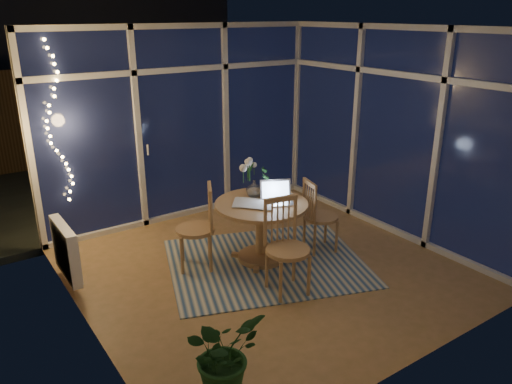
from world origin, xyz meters
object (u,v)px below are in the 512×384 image
(dining_table, at_px, (261,232))
(chair_front, at_px, (288,248))
(chair_right, at_px, (321,215))
(laptop, at_px, (278,193))
(chair_left, at_px, (195,227))
(potted_plant, at_px, (223,363))
(flower_vase, at_px, (254,188))

(dining_table, distance_m, chair_front, 0.77)
(chair_right, distance_m, laptop, 0.72)
(chair_left, height_order, potted_plant, chair_left)
(chair_left, bearing_deg, laptop, 92.29)
(potted_plant, bearing_deg, flower_vase, 50.67)
(laptop, bearing_deg, chair_left, -178.45)
(chair_left, relative_size, chair_front, 0.98)
(chair_left, height_order, chair_right, chair_left)
(laptop, bearing_deg, chair_front, -91.49)
(chair_right, height_order, flower_vase, flower_vase)
(chair_left, relative_size, laptop, 2.80)
(chair_front, height_order, potted_plant, chair_front)
(chair_right, xyz_separation_m, potted_plant, (-2.27, -1.53, -0.08))
(dining_table, relative_size, laptop, 2.99)
(flower_vase, height_order, potted_plant, flower_vase)
(laptop, height_order, potted_plant, laptop)
(chair_left, bearing_deg, dining_table, 95.95)
(flower_vase, distance_m, potted_plant, 2.54)
(chair_front, bearing_deg, flower_vase, 86.51)
(chair_front, relative_size, flower_vase, 4.81)
(chair_left, bearing_deg, flower_vase, 112.08)
(dining_table, bearing_deg, chair_front, -104.35)
(dining_table, height_order, chair_left, chair_left)
(flower_vase, bearing_deg, chair_right, -30.11)
(dining_table, relative_size, potted_plant, 1.38)
(chair_left, relative_size, flower_vase, 4.70)
(chair_left, xyz_separation_m, laptop, (0.84, -0.39, 0.35))
(chair_right, relative_size, potted_plant, 1.20)
(flower_vase, relative_size, potted_plant, 0.28)
(chair_left, xyz_separation_m, chair_right, (1.44, -0.46, -0.04))
(laptop, bearing_deg, dining_table, 165.91)
(chair_right, height_order, potted_plant, chair_right)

